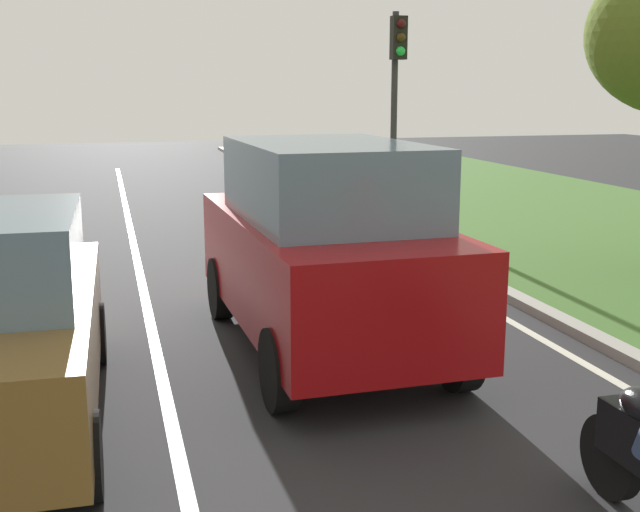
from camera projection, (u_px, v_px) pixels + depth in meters
The scene contains 7 objects.
ground_plane at pixel (180, 260), 13.40m from camera, with size 60.00×60.00×0.00m, color #262628.
lane_line_center at pixel (137, 262), 13.22m from camera, with size 0.12×32.00×0.01m, color silver.
lane_line_right_edge at pixel (383, 248), 14.32m from camera, with size 0.12×32.00×0.01m, color silver.
grass_verge_right at pixel (620, 234), 15.56m from camera, with size 9.00×48.00×0.06m, color #3D6628.
curb_right at pixel (409, 244), 14.43m from camera, with size 0.24×48.00×0.12m, color #9E9B93.
car_suv_ahead at pixel (324, 246), 8.56m from camera, with size 2.07×4.55×2.28m.
traffic_light_near_right at pixel (397, 76), 17.21m from camera, with size 0.32×0.50×4.42m.
Camera 1 is at (-1.13, 0.74, 2.83)m, focal length 44.89 mm.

